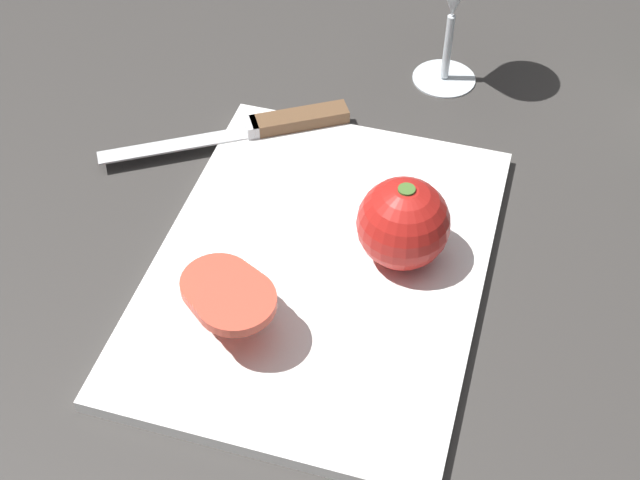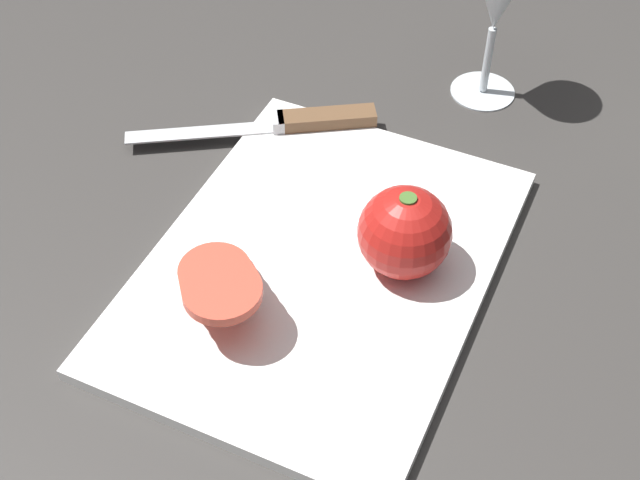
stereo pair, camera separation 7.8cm
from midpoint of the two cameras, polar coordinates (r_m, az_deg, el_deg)
ground_plane at (r=0.83m, az=0.17°, el=-0.84°), size 3.00×3.00×0.00m
cutting_board at (r=0.80m, az=-2.76°, el=-1.92°), size 0.39×0.29×0.01m
whole_tomato at (r=0.78m, az=2.51°, el=0.91°), size 0.08×0.08×0.08m
knife at (r=0.93m, az=-5.06°, el=7.34°), size 0.15×0.23×0.01m
tomato_slice_stack_near at (r=0.75m, az=-8.99°, el=-3.50°), size 0.11×0.10×0.06m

